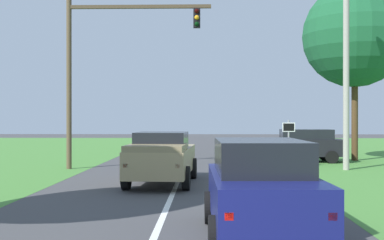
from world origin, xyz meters
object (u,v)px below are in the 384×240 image
object	(u,v)px
red_suv_near	(261,187)
oak_tree_right	(355,36)
crossing_suv_far	(303,145)
pickup_truck_lead	(162,157)
utility_pole_right	(346,71)
keep_moving_sign	(289,137)
traffic_light	(104,55)

from	to	relation	value
red_suv_near	oak_tree_right	size ratio (longest dim) A/B	0.45
crossing_suv_far	red_suv_near	bearing A→B (deg)	-103.87
pickup_truck_lead	utility_pole_right	xyz separation A→B (m)	(8.07, 5.10, 3.61)
oak_tree_right	utility_pole_right	world-z (taller)	oak_tree_right
utility_pole_right	crossing_suv_far	bearing A→B (deg)	105.19
keep_moving_sign	utility_pole_right	bearing A→B (deg)	-17.05
pickup_truck_lead	traffic_light	size ratio (longest dim) A/B	0.65
pickup_truck_lead	crossing_suv_far	world-z (taller)	pickup_truck_lead
traffic_light	red_suv_near	bearing A→B (deg)	-66.06
keep_moving_sign	utility_pole_right	world-z (taller)	utility_pole_right
red_suv_near	traffic_light	xyz separation A→B (m)	(-5.86, 13.19, 4.33)
keep_moving_sign	traffic_light	bearing A→B (deg)	-175.89
traffic_light	keep_moving_sign	xyz separation A→B (m)	(8.76, 0.63, -3.86)
crossing_suv_far	utility_pole_right	bearing A→B (deg)	-74.81
oak_tree_right	crossing_suv_far	size ratio (longest dim) A/B	2.17
oak_tree_right	utility_pole_right	distance (m)	6.03
pickup_truck_lead	crossing_suv_far	xyz separation A→B (m)	(6.92, 9.32, -0.04)
pickup_truck_lead	traffic_light	xyz separation A→B (m)	(-3.20, 5.24, 4.36)
red_suv_near	crossing_suv_far	xyz separation A→B (m)	(4.26, 17.27, -0.07)
pickup_truck_lead	oak_tree_right	bearing A→B (deg)	45.63
traffic_light	oak_tree_right	xyz separation A→B (m)	(13.21, 5.00, 1.71)
keep_moving_sign	crossing_suv_far	world-z (taller)	keep_moving_sign
pickup_truck_lead	keep_moving_sign	bearing A→B (deg)	46.55
red_suv_near	pickup_truck_lead	xyz separation A→B (m)	(-2.66, 7.95, -0.03)
traffic_light	keep_moving_sign	world-z (taller)	traffic_light
utility_pole_right	red_suv_near	bearing A→B (deg)	-112.52
red_suv_near	traffic_light	world-z (taller)	traffic_light
keep_moving_sign	crossing_suv_far	bearing A→B (deg)	68.44
traffic_light	utility_pole_right	xyz separation A→B (m)	(11.27, -0.14, -0.76)
pickup_truck_lead	traffic_light	bearing A→B (deg)	121.41
red_suv_near	keep_moving_sign	xyz separation A→B (m)	(2.90, 13.82, 0.47)
utility_pole_right	pickup_truck_lead	bearing A→B (deg)	-147.72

